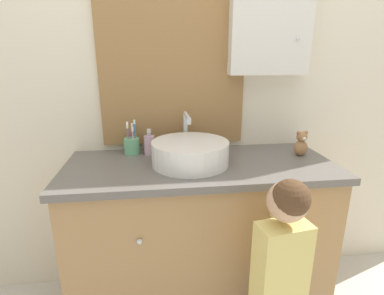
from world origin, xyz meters
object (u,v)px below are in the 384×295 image
(toothbrush_holder, at_px, (132,145))
(soap_dispenser, at_px, (149,144))
(sink_basin, at_px, (190,152))
(child_figure, at_px, (280,272))
(teddy_bear, at_px, (301,144))

(toothbrush_holder, height_order, soap_dispenser, toothbrush_holder)
(sink_basin, distance_m, toothbrush_holder, 0.36)
(child_figure, distance_m, teddy_bear, 0.69)
(soap_dispenser, relative_size, child_figure, 0.15)
(sink_basin, relative_size, child_figure, 0.45)
(toothbrush_holder, relative_size, child_figure, 0.19)
(toothbrush_holder, xyz_separation_m, child_figure, (0.61, -0.65, -0.36))
(sink_basin, bearing_deg, toothbrush_holder, 146.02)
(child_figure, bearing_deg, soap_dispenser, 129.07)
(sink_basin, xyz_separation_m, child_figure, (0.31, -0.45, -0.37))
(teddy_bear, bearing_deg, toothbrush_holder, 170.74)
(sink_basin, height_order, soap_dispenser, sink_basin)
(child_figure, xyz_separation_m, teddy_bear, (0.30, 0.50, 0.37))
(toothbrush_holder, height_order, teddy_bear, toothbrush_holder)
(soap_dispenser, bearing_deg, teddy_bear, -8.76)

